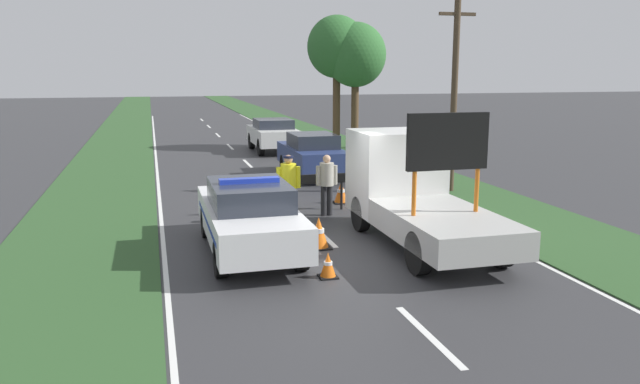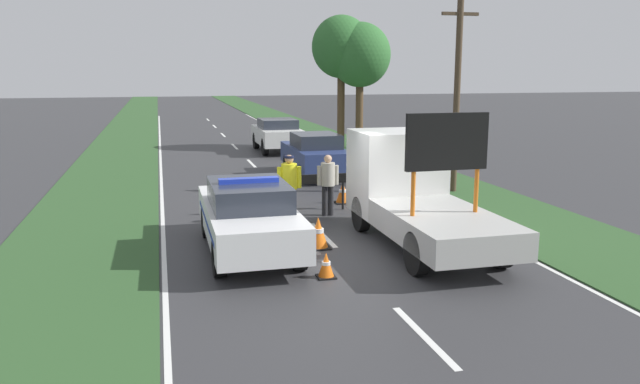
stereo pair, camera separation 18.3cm
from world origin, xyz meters
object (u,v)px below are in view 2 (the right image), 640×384
at_px(police_car, 248,216).
at_px(queued_car_van_white, 277,134).
at_px(road_barrier, 299,182).
at_px(traffic_cone_behind_barrier, 274,193).
at_px(work_truck, 413,191).
at_px(traffic_cone_centre_front, 318,233).
at_px(traffic_cone_near_truck, 326,265).
at_px(utility_pole, 457,92).
at_px(police_officer, 289,182).
at_px(roadside_tree_near_right, 360,56).
at_px(pedestrian_civilian, 328,180).
at_px(traffic_cone_near_police, 343,192).
at_px(roadside_tree_near_left, 341,48).
at_px(queued_car_hatch_blue, 315,154).

bearing_deg(police_car, queued_car_van_white, 78.29).
xyz_separation_m(road_barrier, traffic_cone_behind_barrier, (-0.48, 1.06, -0.50)).
distance_m(work_truck, traffic_cone_centre_front, 2.40).
distance_m(traffic_cone_near_truck, utility_pole, 9.78).
distance_m(police_officer, queued_car_van_white, 14.11).
bearing_deg(police_car, police_officer, 60.85).
height_order(road_barrier, roadside_tree_near_right, roadside_tree_near_right).
relative_size(police_car, police_officer, 2.80).
xyz_separation_m(pedestrian_civilian, roadside_tree_near_right, (5.25, 13.52, 3.53)).
xyz_separation_m(traffic_cone_centre_front, roadside_tree_near_right, (6.26, 16.47, 4.15)).
relative_size(traffic_cone_near_police, queued_car_van_white, 0.15).
height_order(traffic_cone_near_police, utility_pole, utility_pole).
bearing_deg(pedestrian_civilian, police_officer, -138.23).
relative_size(police_officer, utility_pole, 0.28).
bearing_deg(traffic_cone_near_truck, traffic_cone_near_police, 70.89).
relative_size(traffic_cone_near_truck, roadside_tree_near_left, 0.08).
relative_size(work_truck, traffic_cone_near_truck, 11.04).
bearing_deg(police_car, pedestrian_civilian, 49.57).
bearing_deg(police_officer, pedestrian_civilian, -127.15).
distance_m(police_car, pedestrian_civilian, 3.82).
relative_size(work_truck, traffic_cone_centre_front, 7.77).
xyz_separation_m(work_truck, road_barrier, (-1.91, 3.42, -0.30)).
height_order(road_barrier, traffic_cone_near_truck, road_barrier).
xyz_separation_m(work_truck, utility_pole, (3.49, 4.97, 2.03)).
bearing_deg(work_truck, traffic_cone_near_truck, 40.43).
height_order(work_truck, roadside_tree_near_right, roadside_tree_near_right).
distance_m(road_barrier, traffic_cone_behind_barrier, 1.27).
relative_size(traffic_cone_behind_barrier, queued_car_hatch_blue, 0.16).
xyz_separation_m(pedestrian_civilian, traffic_cone_behind_barrier, (-1.15, 1.67, -0.62)).
xyz_separation_m(work_truck, traffic_cone_near_truck, (-2.60, -2.10, -0.90)).
xyz_separation_m(police_car, traffic_cone_behind_barrier, (1.38, 4.54, -0.46)).
bearing_deg(queued_car_hatch_blue, police_car, 67.68).
bearing_deg(traffic_cone_centre_front, utility_pole, 41.63).
bearing_deg(work_truck, utility_pole, -123.57).
relative_size(work_truck, utility_pole, 0.88).
relative_size(traffic_cone_behind_barrier, roadside_tree_near_right, 0.11).
bearing_deg(traffic_cone_near_truck, traffic_cone_centre_front, 80.03).
height_order(pedestrian_civilian, traffic_cone_near_police, pedestrian_civilian).
distance_m(police_officer, roadside_tree_near_right, 15.78).
height_order(traffic_cone_near_police, queued_car_van_white, queued_car_van_white).
xyz_separation_m(pedestrian_civilian, roadside_tree_near_left, (4.42, 13.93, 3.90)).
xyz_separation_m(queued_car_hatch_blue, roadside_tree_near_left, (3.24, 7.76, 4.06)).
bearing_deg(work_truck, police_car, 2.46).
bearing_deg(traffic_cone_near_truck, queued_car_van_white, 82.28).
height_order(road_barrier, queued_car_van_white, queued_car_van_white).
bearing_deg(traffic_cone_centre_front, roadside_tree_near_left, 72.15).
relative_size(traffic_cone_centre_front, queued_car_van_white, 0.16).
height_order(road_barrier, traffic_cone_near_police, road_barrier).
bearing_deg(police_car, queued_car_hatch_blue, 68.60).
height_order(police_car, roadside_tree_near_right, roadside_tree_near_right).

